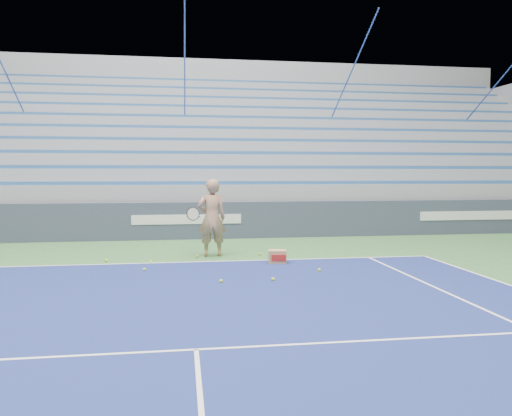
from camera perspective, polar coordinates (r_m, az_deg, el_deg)
The scene contains 12 objects.
sponsor_barrier at distance 14.96m, azimuth -7.88°, elevation -1.43°, with size 30.00×0.32×1.10m.
bleachers at distance 20.62m, azimuth -8.11°, elevation 5.08°, with size 31.00×9.15×7.30m.
tennis_player at distance 11.74m, azimuth -5.09°, elevation -1.13°, with size 0.96×0.86×1.82m.
ball_box at distance 10.87m, azimuth 2.46°, elevation -5.59°, with size 0.43×0.36×0.29m.
tennis_ball_0 at distance 11.94m, azimuth 0.44°, elevation -5.26°, with size 0.07×0.07×0.07m, color #BBE32E.
tennis_ball_1 at distance 10.27m, azimuth -12.64°, elevation -6.88°, with size 0.07×0.07×0.07m, color #BBE32E.
tennis_ball_2 at distance 11.69m, azimuth -6.73°, elevation -5.49°, with size 0.07×0.07×0.07m, color #BBE32E.
tennis_ball_3 at distance 9.13m, azimuth 1.97°, elevation -8.15°, with size 0.07×0.07×0.07m, color #BBE32E.
tennis_ball_4 at distance 11.53m, azimuth -16.73°, elevation -5.76°, with size 0.07×0.07×0.07m, color #BBE32E.
tennis_ball_5 at distance 11.12m, azimuth -11.95°, elevation -6.04°, with size 0.07×0.07×0.07m, color #BBE32E.
tennis_ball_6 at distance 10.06m, azimuth 7.25°, elevation -7.05°, with size 0.07×0.07×0.07m, color #BBE32E.
tennis_ball_7 at distance 8.99m, azimuth -4.02°, elevation -8.35°, with size 0.07×0.07×0.07m, color #BBE32E.
Camera 1 is at (-0.14, 0.99, 1.96)m, focal length 35.00 mm.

